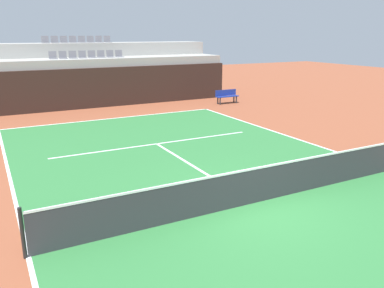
% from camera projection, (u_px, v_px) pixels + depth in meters
% --- Properties ---
extents(ground_plane, '(80.00, 80.00, 0.00)m').
position_uv_depth(ground_plane, '(254.00, 203.00, 10.17)').
color(ground_plane, brown).
extents(court_surface, '(11.00, 24.00, 0.01)m').
position_uv_depth(court_surface, '(254.00, 203.00, 10.17)').
color(court_surface, '#2D7238').
rests_on(court_surface, ground_plane).
extents(baseline_far, '(11.00, 0.10, 0.00)m').
position_uv_depth(baseline_far, '(115.00, 118.00, 20.33)').
color(baseline_far, white).
rests_on(baseline_far, court_surface).
extents(sideline_left, '(0.10, 24.00, 0.00)m').
position_uv_depth(sideline_left, '(28.00, 257.00, 7.71)').
color(sideline_left, white).
rests_on(sideline_left, court_surface).
extents(service_line_far, '(8.26, 0.10, 0.00)m').
position_uv_depth(service_line_far, '(157.00, 144.00, 15.61)').
color(service_line_far, white).
rests_on(service_line_far, court_surface).
extents(centre_service_line, '(0.10, 6.40, 0.00)m').
position_uv_depth(centre_service_line, '(195.00, 167.00, 12.89)').
color(centre_service_line, white).
rests_on(centre_service_line, court_surface).
extents(back_wall, '(17.33, 0.30, 2.32)m').
position_uv_depth(back_wall, '(96.00, 88.00, 23.03)').
color(back_wall, black).
rests_on(back_wall, ground_plane).
extents(stands_tier_lower, '(17.33, 2.40, 2.81)m').
position_uv_depth(stands_tier_lower, '(90.00, 81.00, 24.11)').
color(stands_tier_lower, '#9E9E99').
rests_on(stands_tier_lower, ground_plane).
extents(stands_tier_upper, '(17.33, 2.40, 3.66)m').
position_uv_depth(stands_tier_upper, '(80.00, 71.00, 26.04)').
color(stands_tier_upper, '#9E9E99').
rests_on(stands_tier_upper, ground_plane).
extents(seating_row_lower, '(4.44, 0.44, 0.44)m').
position_uv_depth(seating_row_lower, '(87.00, 56.00, 23.78)').
color(seating_row_lower, slate).
rests_on(seating_row_lower, stands_tier_lower).
extents(seating_row_upper, '(4.44, 0.44, 0.44)m').
position_uv_depth(seating_row_upper, '(78.00, 41.00, 25.59)').
color(seating_row_upper, slate).
rests_on(seating_row_upper, stands_tier_upper).
extents(tennis_net, '(11.08, 0.08, 1.07)m').
position_uv_depth(tennis_net, '(254.00, 185.00, 10.04)').
color(tennis_net, black).
rests_on(tennis_net, court_surface).
extents(player_bench, '(1.50, 0.40, 0.85)m').
position_uv_depth(player_bench, '(227.00, 95.00, 24.56)').
color(player_bench, navy).
rests_on(player_bench, ground_plane).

